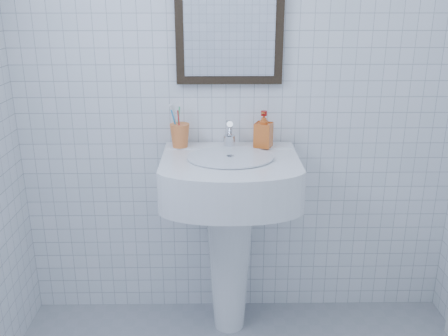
{
  "coord_description": "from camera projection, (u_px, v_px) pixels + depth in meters",
  "views": [
    {
      "loc": [
        -0.11,
        -1.2,
        1.63
      ],
      "look_at": [
        -0.08,
        0.86,
        0.93
      ],
      "focal_mm": 40.0,
      "sensor_mm": 36.0,
      "label": 1
    }
  ],
  "objects": [
    {
      "name": "toothbrush_cup",
      "position": [
        180.0,
        135.0,
        2.38
      ],
      "size": [
        0.1,
        0.1,
        0.11
      ],
      "primitive_type": null,
      "rotation": [
        0.0,
        0.0,
        -0.11
      ],
      "color": "orange",
      "rests_on": "washbasin"
    },
    {
      "name": "wall_back",
      "position": [
        240.0,
        81.0,
        2.39
      ],
      "size": [
        2.2,
        0.02,
        2.5
      ],
      "primitive_type": "cube",
      "color": "white",
      "rests_on": "ground"
    },
    {
      "name": "faucet",
      "position": [
        229.0,
        136.0,
        2.38
      ],
      "size": [
        0.06,
        0.12,
        0.14
      ],
      "color": "silver",
      "rests_on": "washbasin"
    },
    {
      "name": "soap_dispenser",
      "position": [
        264.0,
        129.0,
        2.37
      ],
      "size": [
        0.1,
        0.1,
        0.17
      ],
      "primitive_type": "imported",
      "rotation": [
        0.0,
        0.0,
        -0.37
      ],
      "color": "#C54913",
      "rests_on": "washbasin"
    },
    {
      "name": "washbasin",
      "position": [
        230.0,
        215.0,
        2.39
      ],
      "size": [
        0.62,
        0.46,
        0.96
      ],
      "color": "white",
      "rests_on": "ground"
    },
    {
      "name": "wall_mirror",
      "position": [
        229.0,
        16.0,
        2.28
      ],
      "size": [
        0.5,
        0.04,
        0.62
      ],
      "color": "black",
      "rests_on": "wall_back"
    }
  ]
}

